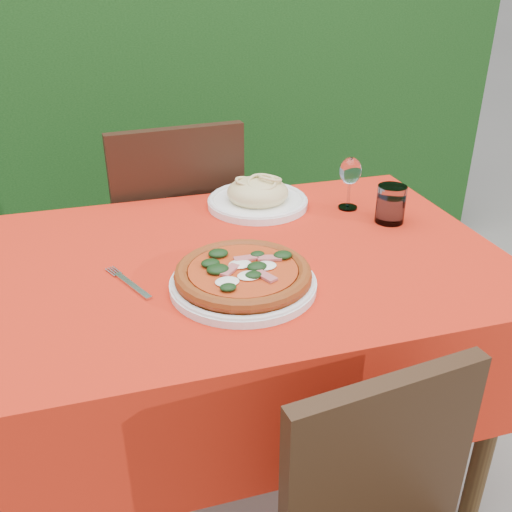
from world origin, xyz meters
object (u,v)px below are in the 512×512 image
object	(u,v)px
fork	(133,286)
pizza_plate	(243,277)
pasta_plate	(258,196)
wine_glass	(350,173)
chair_far	(175,235)
water_glass	(391,206)

from	to	relation	value
fork	pizza_plate	bearing A→B (deg)	-41.54
pasta_plate	fork	bearing A→B (deg)	-137.00
fork	pasta_plate	bearing A→B (deg)	18.75
wine_glass	fork	xyz separation A→B (m)	(-0.64, -0.28, -0.10)
chair_far	wine_glass	world-z (taller)	chair_far
chair_far	water_glass	xyz separation A→B (m)	(0.52, -0.52, 0.25)
chair_far	wine_glass	distance (m)	0.68
pasta_plate	wine_glass	xyz separation A→B (m)	(0.25, -0.09, 0.08)
pizza_plate	water_glass	world-z (taller)	water_glass
pizza_plate	water_glass	size ratio (longest dim) A/B	3.75
pizza_plate	fork	world-z (taller)	pizza_plate
chair_far	water_glass	bearing A→B (deg)	130.47
wine_glass	pizza_plate	bearing A→B (deg)	-139.34
pasta_plate	water_glass	distance (m)	0.38
wine_glass	fork	bearing A→B (deg)	-156.48
fork	water_glass	bearing A→B (deg)	-11.58
chair_far	water_glass	size ratio (longest dim) A/B	9.11
water_glass	fork	world-z (taller)	water_glass
chair_far	pizza_plate	world-z (taller)	chair_far
fork	chair_far	bearing A→B (deg)	50.11
wine_glass	fork	size ratio (longest dim) A/B	0.79
chair_far	pizza_plate	size ratio (longest dim) A/B	2.43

